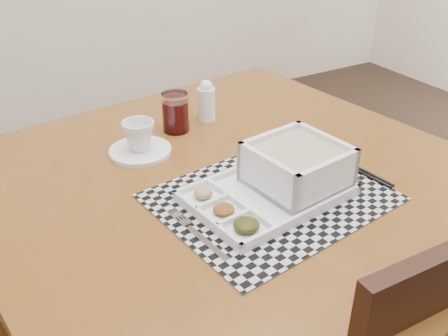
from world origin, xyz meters
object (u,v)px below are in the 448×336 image
(dining_table, at_px, (234,207))
(cup, at_px, (139,136))
(serving_tray, at_px, (289,175))
(creamer_bottle, at_px, (206,101))
(juice_glass, at_px, (176,114))

(dining_table, distance_m, cup, 0.28)
(dining_table, bearing_deg, cup, 123.95)
(serving_tray, xyz_separation_m, creamer_bottle, (0.03, 0.41, 0.01))
(cup, height_order, juice_glass, juice_glass)
(cup, xyz_separation_m, juice_glass, (0.13, 0.07, 0.00))
(dining_table, relative_size, juice_glass, 11.65)
(serving_tray, bearing_deg, juice_glass, 100.57)
(juice_glass, bearing_deg, cup, -151.69)
(juice_glass, relative_size, creamer_bottle, 0.90)
(dining_table, bearing_deg, juice_glass, 92.29)
(juice_glass, distance_m, creamer_bottle, 0.10)
(cup, xyz_separation_m, creamer_bottle, (0.23, 0.09, 0.01))
(dining_table, xyz_separation_m, cup, (-0.14, 0.21, 0.13))
(cup, bearing_deg, creamer_bottle, 22.89)
(cup, bearing_deg, serving_tray, -55.93)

